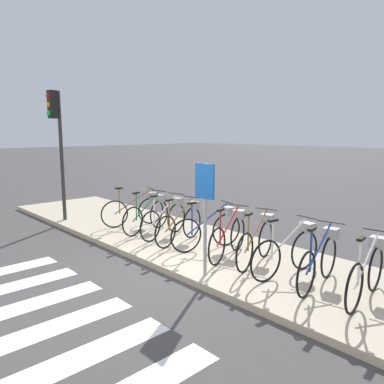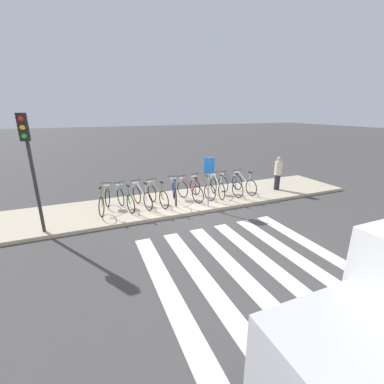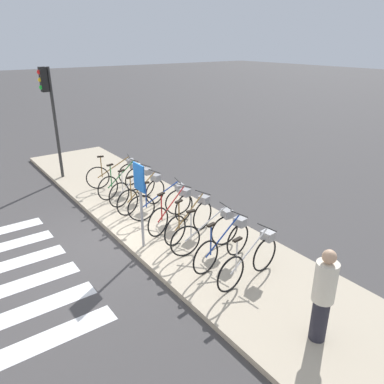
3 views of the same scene
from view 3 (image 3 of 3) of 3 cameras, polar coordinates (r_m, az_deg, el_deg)
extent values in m
plane|color=#423F3F|center=(9.26, -11.21, -7.41)|extent=(120.00, 120.00, 0.00)
cube|color=#B7A88E|center=(9.84, -3.52, -4.74)|extent=(16.00, 2.93, 0.12)
torus|color=black|center=(12.12, -14.16, 2.11)|extent=(0.25, 0.71, 0.73)
torus|color=black|center=(12.22, -9.46, 2.67)|extent=(0.25, 0.71, 0.73)
cylinder|color=olive|center=(12.07, -11.91, 3.72)|extent=(0.34, 0.99, 0.62)
cylinder|color=olive|center=(12.02, -13.64, 3.67)|extent=(0.04, 0.04, 0.66)
cube|color=black|center=(11.92, -13.79, 5.27)|extent=(0.13, 0.21, 0.04)
cylinder|color=#262626|center=(12.03, -9.65, 5.46)|extent=(0.45, 0.16, 0.02)
cube|color=gray|center=(12.10, -9.35, 4.56)|extent=(0.29, 0.26, 0.18)
torus|color=black|center=(11.19, -12.68, 0.56)|extent=(0.20, 0.72, 0.73)
torus|color=black|center=(11.77, -8.78, 1.94)|extent=(0.20, 0.72, 0.73)
cylinder|color=#267238|center=(11.37, -10.79, 2.66)|extent=(0.26, 1.01, 0.62)
cylinder|color=#267238|center=(11.15, -12.25, 2.34)|extent=(0.04, 0.04, 0.66)
cube|color=black|center=(11.04, -12.40, 4.05)|extent=(0.11, 0.21, 0.04)
cylinder|color=#262626|center=(11.57, -8.96, 4.83)|extent=(0.45, 0.13, 0.02)
cube|color=gray|center=(11.66, -8.72, 3.93)|extent=(0.28, 0.25, 0.18)
torus|color=black|center=(10.64, -11.03, -0.45)|extent=(0.20, 0.72, 0.73)
torus|color=black|center=(11.24, -7.06, 1.05)|extent=(0.20, 0.72, 0.73)
cylinder|color=silver|center=(10.83, -9.08, 1.77)|extent=(0.27, 1.00, 0.62)
cylinder|color=silver|center=(10.60, -10.58, 1.42)|extent=(0.04, 0.04, 0.66)
cube|color=black|center=(10.48, -10.71, 3.21)|extent=(0.11, 0.21, 0.04)
cylinder|color=#262626|center=(11.03, -7.21, 4.06)|extent=(0.45, 0.13, 0.02)
cube|color=gray|center=(11.13, -6.97, 3.13)|extent=(0.28, 0.25, 0.18)
torus|color=black|center=(10.11, -9.80, -1.61)|extent=(0.19, 0.72, 0.73)
torus|color=black|center=(10.71, -5.64, 0.02)|extent=(0.19, 0.72, 0.73)
cylinder|color=olive|center=(10.29, -7.74, 0.74)|extent=(0.25, 1.01, 0.62)
cylinder|color=olive|center=(10.06, -9.31, 0.35)|extent=(0.04, 0.04, 0.66)
cube|color=black|center=(9.94, -9.43, 2.23)|extent=(0.11, 0.21, 0.04)
cylinder|color=#262626|center=(10.49, -5.76, 3.16)|extent=(0.45, 0.12, 0.02)
cube|color=gray|center=(10.59, -5.53, 2.18)|extent=(0.28, 0.25, 0.18)
torus|color=black|center=(9.73, -7.74, -2.45)|extent=(0.21, 0.72, 0.73)
torus|color=black|center=(9.99, -2.14, -1.57)|extent=(0.21, 0.72, 0.73)
cylinder|color=navy|center=(9.73, -4.96, -0.42)|extent=(0.28, 1.00, 0.62)
cylinder|color=navy|center=(9.63, -7.04, -0.54)|extent=(0.04, 0.04, 0.66)
cube|color=black|center=(9.50, -7.14, 1.41)|extent=(0.12, 0.21, 0.04)
cylinder|color=#262626|center=(9.76, -2.19, 1.77)|extent=(0.45, 0.14, 0.02)
cube|color=gray|center=(9.84, -1.90, 0.70)|extent=(0.28, 0.25, 0.18)
torus|color=black|center=(8.96, -5.18, -4.60)|extent=(0.25, 0.71, 0.73)
torus|color=black|center=(9.65, -1.23, -2.45)|extent=(0.25, 0.71, 0.73)
cylinder|color=red|center=(9.17, -3.17, -1.82)|extent=(0.34, 0.99, 0.62)
cylinder|color=red|center=(8.91, -4.67, -2.38)|extent=(0.04, 0.04, 0.66)
cube|color=black|center=(8.77, -4.74, -0.30)|extent=(0.13, 0.21, 0.04)
cylinder|color=#262626|center=(9.41, -1.26, 0.99)|extent=(0.45, 0.16, 0.02)
cube|color=gray|center=(9.52, -1.07, -0.06)|extent=(0.29, 0.26, 0.18)
torus|color=black|center=(8.55, -2.58, -5.91)|extent=(0.22, 0.72, 0.73)
torus|color=black|center=(9.24, 1.60, -3.64)|extent=(0.22, 0.72, 0.73)
cylinder|color=olive|center=(8.75, -0.41, -3.01)|extent=(0.29, 1.00, 0.62)
cylinder|color=olive|center=(8.49, -1.99, -3.61)|extent=(0.04, 0.04, 0.66)
cube|color=black|center=(8.34, -2.02, -1.44)|extent=(0.12, 0.21, 0.04)
cylinder|color=#262626|center=(8.98, 1.64, -0.07)|extent=(0.45, 0.14, 0.02)
cube|color=gray|center=(9.10, 1.82, -1.16)|extent=(0.28, 0.25, 0.18)
torus|color=black|center=(8.13, -1.03, -7.49)|extent=(0.13, 0.73, 0.73)
torus|color=black|center=(8.58, 4.98, -5.87)|extent=(0.13, 0.73, 0.73)
cylinder|color=silver|center=(8.20, 2.09, -4.86)|extent=(0.16, 1.02, 0.62)
cylinder|color=silver|center=(8.02, -0.16, -5.21)|extent=(0.04, 0.04, 0.66)
cube|color=black|center=(7.87, -0.16, -2.94)|extent=(0.10, 0.21, 0.04)
cylinder|color=#262626|center=(8.31, 5.12, -2.08)|extent=(0.46, 0.08, 0.02)
cube|color=gray|center=(8.42, 5.36, -3.28)|extent=(0.26, 0.23, 0.18)
torus|color=black|center=(7.57, 2.12, -9.93)|extent=(0.15, 0.73, 0.73)
torus|color=black|center=(8.23, 6.98, -7.24)|extent=(0.15, 0.73, 0.73)
cylinder|color=navy|center=(7.75, 4.72, -6.66)|extent=(0.19, 1.02, 0.62)
cylinder|color=navy|center=(7.49, 2.89, -7.39)|extent=(0.04, 0.04, 0.66)
cube|color=black|center=(7.32, 2.94, -5.00)|extent=(0.10, 0.21, 0.04)
cylinder|color=#262626|center=(7.95, 7.18, -3.34)|extent=(0.46, 0.09, 0.02)
cube|color=gray|center=(8.07, 7.34, -4.53)|extent=(0.27, 0.23, 0.18)
torus|color=black|center=(7.12, 5.92, -12.35)|extent=(0.11, 0.73, 0.73)
torus|color=black|center=(7.79, 11.00, -9.37)|extent=(0.11, 0.73, 0.73)
cylinder|color=silver|center=(7.29, 8.72, -8.85)|extent=(0.14, 1.02, 0.62)
cylinder|color=silver|center=(7.03, 6.80, -9.68)|extent=(0.04, 0.04, 0.66)
cube|color=black|center=(6.85, 6.94, -7.19)|extent=(0.09, 0.21, 0.04)
cylinder|color=#262626|center=(7.49, 11.34, -5.31)|extent=(0.46, 0.07, 0.02)
cube|color=gray|center=(7.62, 11.46, -6.55)|extent=(0.26, 0.22, 0.18)
cylinder|color=#23232D|center=(6.44, 18.83, -17.88)|extent=(0.26, 0.26, 0.74)
cylinder|color=beige|center=(6.03, 19.65, -12.78)|extent=(0.34, 0.34, 0.65)
sphere|color=tan|center=(5.80, 20.20, -9.25)|extent=(0.21, 0.21, 0.21)
cylinder|color=#2D2D2D|center=(13.23, -20.06, 9.63)|extent=(0.10, 0.10, 3.62)
cube|color=black|center=(12.98, -21.69, 15.65)|extent=(0.24, 0.20, 0.75)
sphere|color=red|center=(12.93, -22.28, 16.56)|extent=(0.14, 0.14, 0.14)
sphere|color=gold|center=(12.95, -22.13, 15.56)|extent=(0.14, 0.14, 0.14)
sphere|color=green|center=(12.97, -21.98, 14.56)|extent=(0.14, 0.14, 0.14)
cylinder|color=#99999E|center=(8.28, -7.72, -2.25)|extent=(0.06, 0.06, 1.98)
cube|color=#1959B2|center=(8.02, -8.09, 2.21)|extent=(0.44, 0.03, 0.60)
camera|label=1|loc=(3.09, -48.16, -24.35)|focal=35.00mm
camera|label=2|loc=(12.17, -61.58, 7.41)|focal=24.00mm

